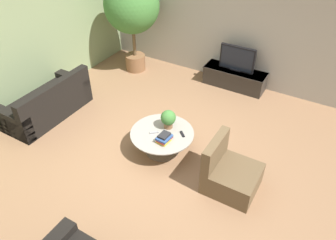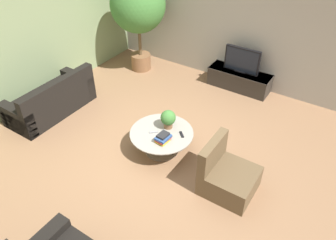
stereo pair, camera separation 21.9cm
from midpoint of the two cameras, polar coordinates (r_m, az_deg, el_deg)
The scene contains 13 objects.
ground_plane at distance 5.94m, azimuth -3.00°, elevation -6.16°, with size 24.00×24.00×0.00m, color #8C6647.
back_wall_stone at distance 7.68m, azimuth 10.52°, elevation 17.11°, with size 7.40×0.12×3.00m, color #A39E93.
side_wall_left at distance 7.30m, azimuth -25.14°, elevation 13.15°, with size 0.12×7.40×3.00m, color gray.
media_console at distance 7.85m, azimuth 10.73°, elevation 7.23°, with size 1.44×0.50×0.44m.
television at distance 7.62m, azimuth 11.15°, elevation 10.41°, with size 0.81×0.13×0.57m.
coffee_table at distance 5.84m, azimuth -2.10°, elevation -3.15°, with size 1.13×1.13×0.41m.
couch_by_wall at distance 7.18m, azimuth -21.01°, elevation 2.67°, with size 0.84×1.80×0.84m.
armchair_wicker at distance 5.31m, azimuth 9.46°, elevation -9.26°, with size 0.80×0.76×0.86m.
potted_palm_tall at distance 7.99m, azimuth -7.15°, elevation 18.74°, with size 1.28×1.28×2.27m.
potted_plant_tabletop at distance 5.76m, azimuth -1.04°, elevation 0.26°, with size 0.27×0.27×0.35m.
book_stack at distance 5.54m, azimuth -1.81°, elevation -3.19°, with size 0.21×0.28×0.14m.
remote_black at distance 5.72m, azimuth 1.41°, elevation -2.47°, with size 0.04×0.16×0.02m, color black.
remote_silver at distance 5.76m, azimuth -3.49°, elevation -2.19°, with size 0.04×0.16×0.02m, color gray.
Camera 1 is at (2.35, -3.61, 4.09)m, focal length 35.00 mm.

